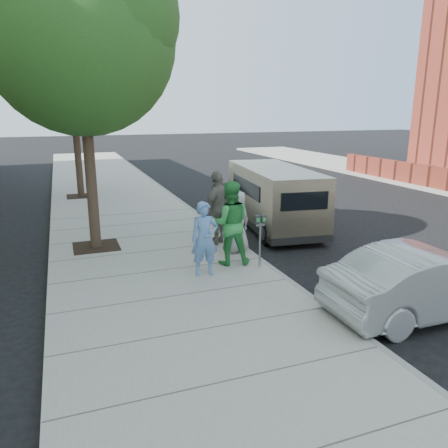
{
  "coord_description": "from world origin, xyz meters",
  "views": [
    {
      "loc": [
        -3.0,
        -9.38,
        3.74
      ],
      "look_at": [
        0.52,
        0.05,
        1.1
      ],
      "focal_mm": 35.0,
      "sensor_mm": 36.0,
      "label": 1
    }
  ],
  "objects_px": {
    "tree_near": "(82,32)",
    "person_green_shirt": "(230,223)",
    "sedan": "(429,281)",
    "person_officer": "(205,239)",
    "van": "(273,196)",
    "person_gray_shirt": "(237,222)",
    "person_striped_polo": "(218,208)",
    "tree_far": "(73,80)",
    "parking_meter": "(260,230)"
  },
  "relations": [
    {
      "from": "van",
      "to": "sedan",
      "type": "bearing_deg",
      "value": -83.64
    },
    {
      "from": "person_green_shirt",
      "to": "person_gray_shirt",
      "type": "bearing_deg",
      "value": -109.56
    },
    {
      "from": "parking_meter",
      "to": "person_green_shirt",
      "type": "height_order",
      "value": "person_green_shirt"
    },
    {
      "from": "sedan",
      "to": "person_officer",
      "type": "height_order",
      "value": "person_officer"
    },
    {
      "from": "tree_near",
      "to": "van",
      "type": "height_order",
      "value": "tree_near"
    },
    {
      "from": "tree_near",
      "to": "tree_far",
      "type": "bearing_deg",
      "value": 90.0
    },
    {
      "from": "tree_near",
      "to": "parking_meter",
      "type": "distance_m",
      "value": 6.39
    },
    {
      "from": "person_officer",
      "to": "person_green_shirt",
      "type": "bearing_deg",
      "value": 37.06
    },
    {
      "from": "parking_meter",
      "to": "person_striped_polo",
      "type": "xyz_separation_m",
      "value": [
        -0.28,
        2.13,
        0.1
      ]
    },
    {
      "from": "tree_near",
      "to": "sedan",
      "type": "distance_m",
      "value": 9.49
    },
    {
      "from": "sedan",
      "to": "person_striped_polo",
      "type": "relative_size",
      "value": 1.99
    },
    {
      "from": "tree_near",
      "to": "tree_far",
      "type": "relative_size",
      "value": 1.16
    },
    {
      "from": "person_green_shirt",
      "to": "person_striped_polo",
      "type": "relative_size",
      "value": 0.99
    },
    {
      "from": "tree_near",
      "to": "person_gray_shirt",
      "type": "relative_size",
      "value": 4.65
    },
    {
      "from": "tree_far",
      "to": "person_gray_shirt",
      "type": "xyz_separation_m",
      "value": [
        3.36,
        -9.35,
        -3.92
      ]
    },
    {
      "from": "tree_near",
      "to": "van",
      "type": "distance_m",
      "value": 7.19
    },
    {
      "from": "van",
      "to": "person_green_shirt",
      "type": "bearing_deg",
      "value": -123.56
    },
    {
      "from": "sedan",
      "to": "person_officer",
      "type": "distance_m",
      "value": 4.56
    },
    {
      "from": "person_gray_shirt",
      "to": "person_striped_polo",
      "type": "height_order",
      "value": "person_striped_polo"
    },
    {
      "from": "tree_near",
      "to": "tree_far",
      "type": "distance_m",
      "value": 7.63
    },
    {
      "from": "sedan",
      "to": "person_striped_polo",
      "type": "bearing_deg",
      "value": 24.0
    },
    {
      "from": "person_green_shirt",
      "to": "person_gray_shirt",
      "type": "relative_size",
      "value": 1.24
    },
    {
      "from": "van",
      "to": "sedan",
      "type": "xyz_separation_m",
      "value": [
        -0.11,
        -6.65,
        -0.38
      ]
    },
    {
      "from": "person_gray_shirt",
      "to": "sedan",
      "type": "bearing_deg",
      "value": 99.18
    },
    {
      "from": "parking_meter",
      "to": "sedan",
      "type": "bearing_deg",
      "value": -51.76
    },
    {
      "from": "sedan",
      "to": "person_green_shirt",
      "type": "distance_m",
      "value": 4.41
    },
    {
      "from": "tree_near",
      "to": "person_officer",
      "type": "relative_size",
      "value": 4.52
    },
    {
      "from": "tree_far",
      "to": "parking_meter",
      "type": "distance_m",
      "value": 11.77
    },
    {
      "from": "sedan",
      "to": "person_striped_polo",
      "type": "distance_m",
      "value": 5.69
    },
    {
      "from": "tree_near",
      "to": "person_green_shirt",
      "type": "xyz_separation_m",
      "value": [
        2.86,
        -2.5,
        -4.4
      ]
    },
    {
      "from": "person_gray_shirt",
      "to": "person_green_shirt",
      "type": "bearing_deg",
      "value": 39.84
    },
    {
      "from": "tree_far",
      "to": "person_striped_polo",
      "type": "xyz_separation_m",
      "value": [
        3.15,
        -8.46,
        -3.73
      ]
    },
    {
      "from": "tree_near",
      "to": "person_green_shirt",
      "type": "distance_m",
      "value": 5.81
    },
    {
      "from": "tree_far",
      "to": "sedan",
      "type": "xyz_separation_m",
      "value": [
        5.45,
        -13.64,
        -4.22
      ]
    },
    {
      "from": "van",
      "to": "person_green_shirt",
      "type": "distance_m",
      "value": 4.13
    },
    {
      "from": "parking_meter",
      "to": "van",
      "type": "height_order",
      "value": "van"
    },
    {
      "from": "tree_far",
      "to": "person_gray_shirt",
      "type": "bearing_deg",
      "value": -70.24
    },
    {
      "from": "person_gray_shirt",
      "to": "person_striped_polo",
      "type": "distance_m",
      "value": 0.94
    },
    {
      "from": "tree_near",
      "to": "person_gray_shirt",
      "type": "xyz_separation_m",
      "value": [
        3.36,
        -1.75,
        -4.59
      ]
    },
    {
      "from": "tree_near",
      "to": "person_striped_polo",
      "type": "xyz_separation_m",
      "value": [
        3.15,
        -0.86,
        -4.39
      ]
    },
    {
      "from": "person_officer",
      "to": "parking_meter",
      "type": "bearing_deg",
      "value": 5.41
    },
    {
      "from": "person_officer",
      "to": "sedan",
      "type": "bearing_deg",
      "value": -36.61
    },
    {
      "from": "tree_far",
      "to": "person_officer",
      "type": "height_order",
      "value": "tree_far"
    },
    {
      "from": "van",
      "to": "person_striped_polo",
      "type": "relative_size",
      "value": 2.72
    },
    {
      "from": "tree_near",
      "to": "sedan",
      "type": "bearing_deg",
      "value": -47.92
    },
    {
      "from": "sedan",
      "to": "person_gray_shirt",
      "type": "bearing_deg",
      "value": 26.1
    },
    {
      "from": "tree_near",
      "to": "sedan",
      "type": "height_order",
      "value": "tree_near"
    },
    {
      "from": "parking_meter",
      "to": "person_striped_polo",
      "type": "height_order",
      "value": "person_striped_polo"
    },
    {
      "from": "sedan",
      "to": "person_officer",
      "type": "xyz_separation_m",
      "value": [
        -3.37,
        3.05,
        0.32
      ]
    },
    {
      "from": "person_officer",
      "to": "person_green_shirt",
      "type": "height_order",
      "value": "person_green_shirt"
    }
  ]
}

